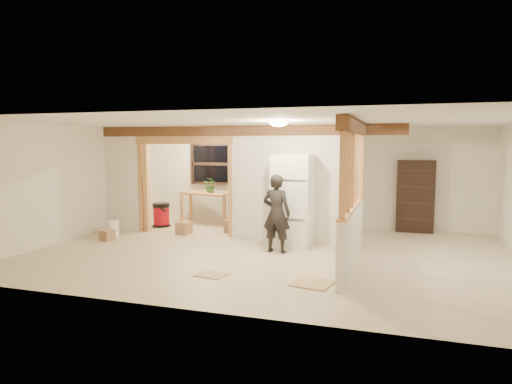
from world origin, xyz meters
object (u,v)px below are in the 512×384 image
(woman, at_px, (276,213))
(work_table, at_px, (207,208))
(shop_vac, at_px, (161,215))
(refrigerator, at_px, (293,200))
(bookshelf, at_px, (415,196))

(woman, distance_m, work_table, 3.67)
(woman, distance_m, shop_vac, 3.97)
(refrigerator, distance_m, work_table, 3.38)
(work_table, bearing_deg, refrigerator, -22.33)
(woman, xyz_separation_m, shop_vac, (-3.52, 1.79, -0.46))
(bookshelf, bearing_deg, work_table, -175.66)
(woman, bearing_deg, refrigerator, -96.13)
(woman, xyz_separation_m, work_table, (-2.60, 2.57, -0.35))
(work_table, xyz_separation_m, bookshelf, (5.20, 0.39, 0.44))
(refrigerator, relative_size, woman, 1.24)
(woman, bearing_deg, shop_vac, -20.25)
(work_table, bearing_deg, shop_vac, -127.44)
(work_table, distance_m, bookshelf, 5.23)
(bookshelf, bearing_deg, refrigerator, -137.00)
(work_table, distance_m, shop_vac, 1.21)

